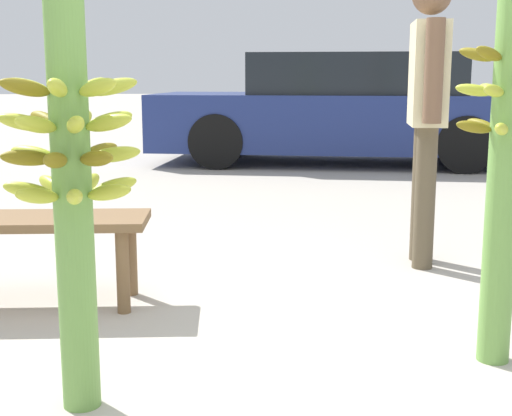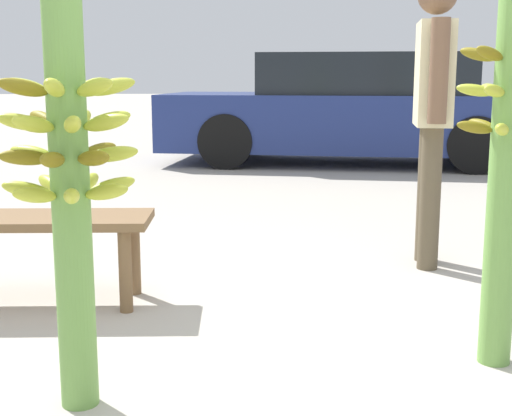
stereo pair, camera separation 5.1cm
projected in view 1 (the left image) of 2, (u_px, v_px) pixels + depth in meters
banana_stalk_left at (71, 165)px, 2.18m from camera, size 0.43×0.43×1.51m
banana_stalk_center at (506, 138)px, 2.54m from camera, size 0.38×0.38×1.62m
vendor_person at (428, 96)px, 3.90m from camera, size 0.27×0.61×1.59m
market_bench at (28, 232)px, 3.29m from camera, size 1.12×0.44×0.42m
parked_car at (344, 110)px, 8.64m from camera, size 4.72×2.65×1.31m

